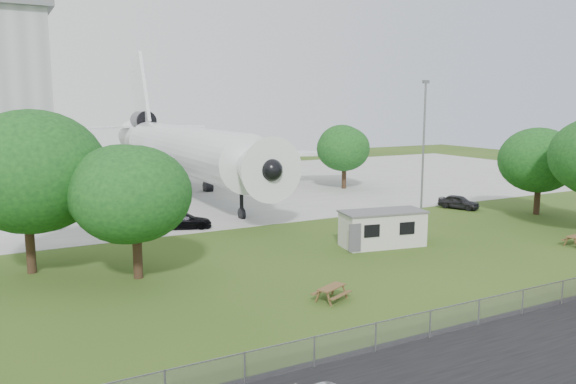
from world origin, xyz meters
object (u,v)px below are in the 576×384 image
airliner (182,148)px  picnic_east (576,246)px  picnic_west (331,300)px  site_cabin (383,228)px

airliner → picnic_east: (17.85, -37.87, -5.27)m
airliner → picnic_west: (-4.27, -39.19, -5.27)m
site_cabin → picnic_east: bearing=-28.1°
site_cabin → picnic_east: (12.58, -6.72, -1.31)m
picnic_west → airliner: bearing=60.3°
site_cabin → picnic_west: site_cabin is taller
airliner → picnic_west: airliner is taller
airliner → picnic_east: size_ratio=26.52×
site_cabin → picnic_west: size_ratio=3.85×
airliner → site_cabin: (5.27, -31.16, -3.96)m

